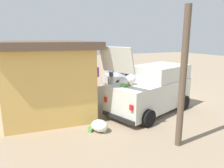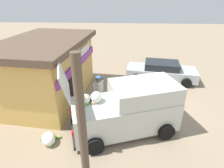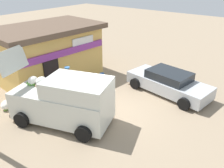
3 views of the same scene
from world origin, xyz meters
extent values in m
plane|color=gray|center=(0.00, 0.00, 0.00)|extent=(60.00, 60.00, 0.00)
cube|color=#E0B259|center=(0.82, 5.40, 1.46)|extent=(5.89, 3.90, 2.91)
cube|color=purple|center=(0.65, 3.66, 2.04)|extent=(5.30, 0.63, 0.36)
cube|color=black|center=(-0.35, 3.79, 1.00)|extent=(0.90, 0.15, 2.00)
cube|color=white|center=(1.88, 3.56, 2.33)|extent=(1.50, 0.20, 0.60)
cube|color=brown|center=(0.82, 5.40, 3.06)|extent=(6.47, 4.48, 0.29)
cube|color=silver|center=(-1.86, 1.29, 0.80)|extent=(3.03, 4.54, 1.23)
cube|color=silver|center=(-1.61, 0.54, 1.75)|extent=(2.46, 3.01, 0.67)
cube|color=black|center=(-1.21, -0.64, 1.72)|extent=(1.47, 0.56, 0.51)
cube|color=silver|center=(-2.56, 3.40, 2.56)|extent=(1.63, 0.80, 0.96)
ellipsoid|color=silver|center=(-1.96, 2.42, 1.63)|extent=(0.50, 0.42, 0.42)
ellipsoid|color=silver|center=(-2.11, 2.83, 1.61)|extent=(0.46, 0.38, 0.38)
cylinder|color=#6AB041|center=(-1.71, 2.40, 1.50)|extent=(0.25, 0.28, 0.16)
cylinder|color=#72A334|center=(-1.80, 2.60, 1.49)|extent=(0.29, 0.29, 0.15)
cylinder|color=#60A343|center=(-2.28, 2.88, 1.49)|extent=(0.15, 0.22, 0.15)
cylinder|color=#5CAA35|center=(-2.20, 2.81, 1.48)|extent=(0.20, 0.32, 0.12)
cube|color=black|center=(-2.54, 3.32, 0.26)|extent=(1.64, 0.62, 0.16)
cube|color=red|center=(-3.20, 3.11, 0.86)|extent=(0.15, 0.10, 0.20)
cube|color=red|center=(-1.88, 3.55, 0.86)|extent=(0.15, 0.10, 0.20)
cylinder|color=black|center=(-2.32, -0.36, 0.33)|extent=(0.42, 0.70, 0.67)
cylinder|color=black|center=(-0.49, 0.25, 0.33)|extent=(0.42, 0.70, 0.67)
cylinder|color=black|center=(-3.23, 2.34, 0.33)|extent=(0.42, 0.70, 0.67)
cylinder|color=black|center=(-1.40, 2.95, 0.33)|extent=(0.42, 0.70, 0.67)
cube|color=#B2B7BC|center=(3.38, -1.18, 0.48)|extent=(2.38, 4.70, 0.64)
cube|color=#1E2328|center=(3.38, -1.18, 1.02)|extent=(1.82, 2.36, 0.43)
cylinder|color=black|center=(4.52, 0.19, 0.30)|extent=(0.31, 0.63, 0.61)
cylinder|color=black|center=(2.70, 0.48, 0.30)|extent=(0.31, 0.63, 0.61)
cylinder|color=black|center=(4.05, -2.83, 0.30)|extent=(0.31, 0.63, 0.61)
cylinder|color=black|center=(2.23, -2.54, 0.30)|extent=(0.31, 0.63, 0.61)
cylinder|color=navy|center=(-0.44, 2.68, 0.43)|extent=(0.15, 0.15, 0.86)
cylinder|color=navy|center=(-0.22, 2.42, 0.43)|extent=(0.15, 0.15, 0.86)
cylinder|color=silver|center=(-0.33, 2.55, 1.16)|extent=(0.48, 0.48, 0.61)
sphere|color=brown|center=(-0.33, 2.55, 1.58)|extent=(0.23, 0.23, 0.23)
cylinder|color=#3872B2|center=(-0.33, 2.55, 1.72)|extent=(0.26, 0.26, 0.05)
cylinder|color=silver|center=(-0.49, 2.74, 1.18)|extent=(0.09, 0.09, 0.58)
cylinder|color=silver|center=(-0.17, 2.37, 1.18)|extent=(0.09, 0.09, 0.58)
cylinder|color=#4C4C51|center=(-1.70, 2.64, 0.42)|extent=(0.15, 0.15, 0.85)
cylinder|color=#4C4C51|center=(-1.91, 2.90, 0.42)|extent=(0.15, 0.15, 0.85)
cylinder|color=#3872B2|center=(-1.94, 2.66, 1.09)|extent=(0.70, 0.66, 0.69)
sphere|color=tan|center=(-2.12, 2.51, 1.43)|extent=(0.23, 0.23, 0.23)
cylinder|color=#3872B2|center=(-1.92, 2.37, 1.05)|extent=(0.09, 0.09, 0.57)
cylinder|color=#3872B2|center=(-2.22, 2.74, 1.05)|extent=(0.09, 0.09, 0.57)
ellipsoid|color=silver|center=(-2.83, 4.20, 0.22)|extent=(0.82, 0.76, 0.43)
cylinder|color=#6FAB44|center=(-2.57, 3.99, 0.06)|extent=(0.14, 0.29, 0.12)
cylinder|color=green|center=(-2.52, 4.39, 0.07)|extent=(0.19, 0.26, 0.14)
cylinder|color=#5CA545|center=(-2.69, 4.47, 0.07)|extent=(0.28, 0.29, 0.14)
cylinder|color=#6BAB44|center=(-2.95, 4.07, 0.07)|extent=(0.31, 0.22, 0.14)
cylinder|color=#558D35|center=(-2.63, 4.25, 0.06)|extent=(0.30, 0.14, 0.11)
cylinder|color=blue|center=(2.63, 2.83, 0.17)|extent=(0.29, 0.29, 0.34)
cylinder|color=brown|center=(-4.81, 2.31, 2.13)|extent=(0.20, 0.20, 4.26)
camera|label=1|loc=(-9.33, 6.80, 3.33)|focal=33.06mm
camera|label=2|loc=(-7.90, 1.46, 5.18)|focal=28.72mm
camera|label=3|loc=(-7.29, -5.56, 5.90)|focal=36.94mm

